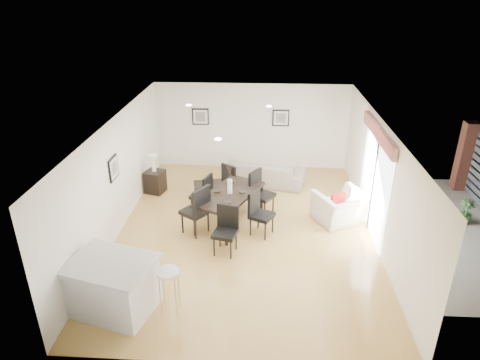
# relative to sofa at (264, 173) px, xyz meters

# --- Properties ---
(ground) EXTENTS (8.00, 8.00, 0.00)m
(ground) POSITION_rel_sofa_xyz_m (-0.42, -2.73, -0.34)
(ground) COLOR tan
(ground) RESTS_ON ground
(wall_back) EXTENTS (6.00, 0.04, 2.70)m
(wall_back) POSITION_rel_sofa_xyz_m (-0.42, 1.27, 1.01)
(wall_back) COLOR white
(wall_back) RESTS_ON ground
(wall_front) EXTENTS (6.00, 0.04, 2.70)m
(wall_front) POSITION_rel_sofa_xyz_m (-0.42, -6.73, 1.01)
(wall_front) COLOR white
(wall_front) RESTS_ON ground
(wall_left) EXTENTS (0.04, 8.00, 2.70)m
(wall_left) POSITION_rel_sofa_xyz_m (-3.42, -2.73, 1.01)
(wall_left) COLOR white
(wall_left) RESTS_ON ground
(wall_right) EXTENTS (0.04, 8.00, 2.70)m
(wall_right) POSITION_rel_sofa_xyz_m (2.58, -2.73, 1.01)
(wall_right) COLOR white
(wall_right) RESTS_ON ground
(ceiling) EXTENTS (6.00, 8.00, 0.02)m
(ceiling) POSITION_rel_sofa_xyz_m (-0.42, -2.73, 2.36)
(ceiling) COLOR white
(ceiling) RESTS_ON wall_back
(sofa) EXTENTS (2.49, 1.43, 0.68)m
(sofa) POSITION_rel_sofa_xyz_m (0.00, 0.00, 0.00)
(sofa) COLOR gray
(sofa) RESTS_ON ground
(armchair) EXTENTS (1.53, 1.47, 0.77)m
(armchair) POSITION_rel_sofa_xyz_m (1.92, -2.12, 0.04)
(armchair) COLOR silver
(armchair) RESTS_ON ground
(courtyard_plant_b) EXTENTS (0.36, 0.36, 0.62)m
(courtyard_plant_b) POSITION_rel_sofa_xyz_m (4.99, -2.04, -0.03)
(courtyard_plant_b) COLOR #305424
(courtyard_plant_b) RESTS_ON ground
(dining_table) EXTENTS (1.72, 2.20, 0.82)m
(dining_table) POSITION_rel_sofa_xyz_m (-0.82, -2.36, 0.40)
(dining_table) COLOR black
(dining_table) RESTS_ON ground
(dining_chair_wnear) EXTENTS (0.77, 0.77, 1.23)m
(dining_chair_wnear) POSITION_rel_sofa_xyz_m (-1.52, -2.92, 0.34)
(dining_chair_wnear) COLOR black
(dining_chair_wnear) RESTS_ON ground
(dining_chair_wfar) EXTENTS (0.60, 0.60, 1.06)m
(dining_chair_wfar) POSITION_rel_sofa_xyz_m (-1.52, -1.90, 0.25)
(dining_chair_wfar) COLOR black
(dining_chair_wfar) RESTS_ON ground
(dining_chair_enear) EXTENTS (0.67, 0.67, 1.10)m
(dining_chair_enear) POSITION_rel_sofa_xyz_m (-0.11, -2.81, 0.27)
(dining_chair_enear) COLOR black
(dining_chair_enear) RESTS_ON ground
(dining_chair_efar) EXTENTS (0.72, 0.72, 1.16)m
(dining_chair_efar) POSITION_rel_sofa_xyz_m (-0.11, -1.82, 0.31)
(dining_chair_efar) COLOR black
(dining_chair_efar) RESTS_ON ground
(dining_chair_head) EXTENTS (0.59, 0.59, 1.09)m
(dining_chair_head) POSITION_rel_sofa_xyz_m (-0.79, -3.59, 0.27)
(dining_chair_head) COLOR black
(dining_chair_head) RESTS_ON ground
(dining_chair_foot) EXTENTS (0.67, 0.67, 1.07)m
(dining_chair_foot) POSITION_rel_sofa_xyz_m (-0.87, -1.12, 0.25)
(dining_chair_foot) COLOR black
(dining_chair_foot) RESTS_ON ground
(vase) EXTENTS (0.96, 1.48, 0.75)m
(vase) POSITION_rel_sofa_xyz_m (-0.82, -2.36, 0.79)
(vase) COLOR white
(vase) RESTS_ON dining_table
(coffee_table) EXTENTS (1.09, 0.78, 0.39)m
(coffee_table) POSITION_rel_sofa_xyz_m (-1.44, -0.95, -0.14)
(coffee_table) COLOR black
(coffee_table) RESTS_ON ground
(side_table) EXTENTS (0.59, 0.59, 0.64)m
(side_table) POSITION_rel_sofa_xyz_m (-3.07, -0.77, -0.02)
(side_table) COLOR black
(side_table) RESTS_ON ground
(table_lamp) EXTENTS (0.25, 0.25, 0.48)m
(table_lamp) POSITION_rel_sofa_xyz_m (-3.07, -0.77, 0.61)
(table_lamp) COLOR white
(table_lamp) RESTS_ON side_table
(cushion) EXTENTS (0.38, 0.25, 0.37)m
(cushion) POSITION_rel_sofa_xyz_m (1.81, -2.23, 0.28)
(cushion) COLOR maroon
(cushion) RESTS_ON armchair
(kitchen_island) EXTENTS (1.71, 1.48, 1.03)m
(kitchen_island) POSITION_rel_sofa_xyz_m (-2.65, -5.60, 0.18)
(kitchen_island) COLOR silver
(kitchen_island) RESTS_ON ground
(bar_stool) EXTENTS (0.41, 0.41, 0.90)m
(bar_stool) POSITION_rel_sofa_xyz_m (-1.63, -5.60, 0.43)
(bar_stool) COLOR white
(bar_stool) RESTS_ON ground
(framed_print_back_left) EXTENTS (0.52, 0.04, 0.52)m
(framed_print_back_left) POSITION_rel_sofa_xyz_m (-2.02, 1.24, 1.31)
(framed_print_back_left) COLOR black
(framed_print_back_left) RESTS_ON wall_back
(framed_print_back_right) EXTENTS (0.52, 0.04, 0.52)m
(framed_print_back_right) POSITION_rel_sofa_xyz_m (0.48, 1.24, 1.31)
(framed_print_back_right) COLOR black
(framed_print_back_right) RESTS_ON wall_back
(framed_print_left_wall) EXTENTS (0.04, 0.52, 0.52)m
(framed_print_left_wall) POSITION_rel_sofa_xyz_m (-3.39, -2.93, 1.31)
(framed_print_left_wall) COLOR black
(framed_print_left_wall) RESTS_ON wall_left
(sliding_door) EXTENTS (0.12, 2.70, 2.57)m
(sliding_door) POSITION_rel_sofa_xyz_m (2.54, -2.43, 1.32)
(sliding_door) COLOR white
(sliding_door) RESTS_ON wall_right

